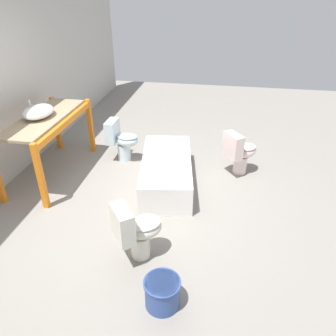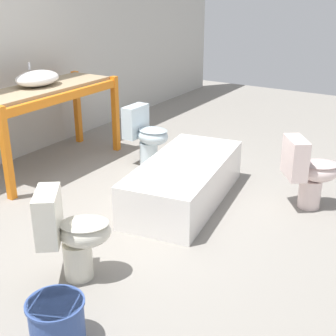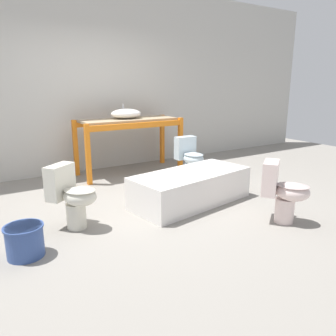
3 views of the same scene
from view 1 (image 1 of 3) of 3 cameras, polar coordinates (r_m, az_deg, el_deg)
name	(u,v)px [view 1 (image 1 of 3)]	position (r m, az deg, el deg)	size (l,w,h in m)	color
ground_plane	(136,204)	(4.50, -5.55, -6.30)	(12.00, 12.00, 0.00)	gray
shelving_rack	(46,127)	(5.15, -20.52, 6.75)	(1.77, 0.70, 0.94)	orange
sink_basin	(38,112)	(5.07, -21.66, 9.11)	(0.53, 0.39, 0.25)	white
bathtub_main	(167,169)	(4.80, -0.26, -0.23)	(1.69, 0.94, 0.41)	white
toilet_near	(240,152)	(5.13, 12.40, 2.76)	(0.55, 0.59, 0.69)	silver
toilet_far	(122,140)	(5.46, -8.10, 4.92)	(0.34, 0.51, 0.69)	silver
toilet_extra	(137,230)	(3.52, -5.47, -10.76)	(0.56, 0.59, 0.69)	silver
bucket_white	(162,292)	(3.22, -1.01, -20.84)	(0.35, 0.35, 0.29)	#334C8C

